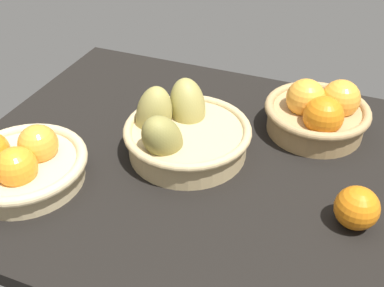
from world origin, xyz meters
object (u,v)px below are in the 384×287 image
Objects in this scene: basket_far_right at (318,113)px; basket_near_left at (19,165)px; loose_orange_front_gap at (357,208)px; basket_center_pears at (181,132)px.

basket_near_left is (-46.35, -34.93, -0.86)cm from basket_far_right.
loose_orange_front_gap is (10.06, -23.88, -1.16)cm from basket_far_right.
basket_center_pears is at bearing 166.78° from loose_orange_front_gap.
basket_far_right is 58.05cm from basket_near_left.
basket_far_right is at bearing 37.00° from basket_near_left.
basket_far_right is 0.94× the size of basket_near_left.
basket_center_pears is (22.94, 18.92, 0.57)cm from basket_near_left.
loose_orange_front_gap is at bearing -13.22° from basket_center_pears.
loose_orange_front_gap is at bearing 11.08° from basket_near_left.
basket_near_left is 57.49cm from loose_orange_front_gap.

